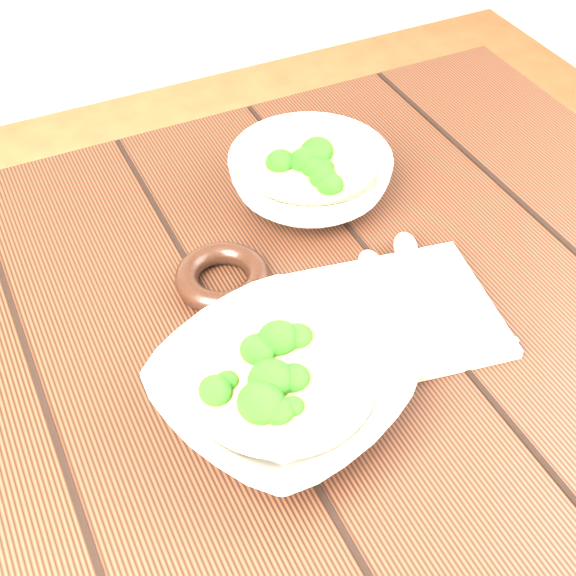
# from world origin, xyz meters

# --- Properties ---
(table) EXTENTS (1.20, 0.80, 0.75)m
(table) POSITION_xyz_m (0.00, 0.00, 0.63)
(table) COLOR #351A0F
(table) RESTS_ON ground
(soup_bowl_front) EXTENTS (0.29, 0.29, 0.07)m
(soup_bowl_front) POSITION_xyz_m (-0.01, -0.12, 0.78)
(soup_bowl_front) COLOR silver
(soup_bowl_front) RESTS_ON table
(soup_bowl_back) EXTENTS (0.22, 0.22, 0.07)m
(soup_bowl_back) POSITION_xyz_m (0.16, 0.17, 0.78)
(soup_bowl_back) COLOR silver
(soup_bowl_back) RESTS_ON table
(trivet) EXTENTS (0.11, 0.11, 0.03)m
(trivet) POSITION_xyz_m (0.00, 0.07, 0.76)
(trivet) COLOR black
(trivet) RESTS_ON table
(napkin) EXTENTS (0.24, 0.21, 0.01)m
(napkin) POSITION_xyz_m (0.15, -0.06, 0.76)
(napkin) COLOR beige
(napkin) RESTS_ON table
(spoon_left) EXTENTS (0.08, 0.17, 0.01)m
(spoon_left) POSITION_xyz_m (0.15, -0.02, 0.76)
(spoon_left) COLOR #B1AC9C
(spoon_left) RESTS_ON napkin
(spoon_right) EXTENTS (0.10, 0.16, 0.01)m
(spoon_right) POSITION_xyz_m (0.20, -0.01, 0.76)
(spoon_right) COLOR #B1AC9C
(spoon_right) RESTS_ON napkin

